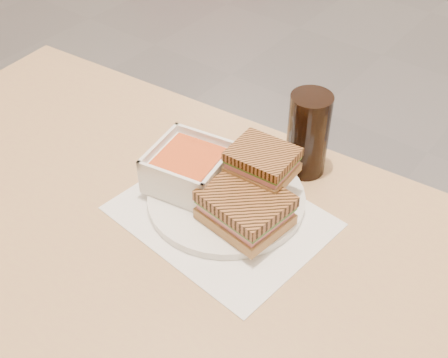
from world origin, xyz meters
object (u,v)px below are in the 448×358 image
Objects in this scene: main_table at (149,261)px; soup_bowl at (189,169)px; plate at (226,198)px; panini_lower at (245,208)px; cola_glass at (308,134)px.

soup_bowl is at bearing 81.00° from main_table.
main_table is 4.47× the size of plate.
panini_lower is (0.06, -0.03, 0.04)m from plate.
panini_lower is at bearing -89.54° from cola_glass.
cola_glass is at bearing 69.21° from plate.
main_table is 8.47× the size of panini_lower.
plate is 0.19m from cola_glass.
soup_bowl is (-0.07, -0.01, 0.04)m from plate.
soup_bowl is 1.02× the size of panini_lower.
plate is 0.08m from panini_lower.
soup_bowl is 0.14m from panini_lower.
plate is (0.09, 0.12, 0.12)m from main_table.
cola_glass is (0.06, 0.16, 0.07)m from plate.
cola_glass is at bearing 52.63° from soup_bowl.
soup_bowl is at bearing 172.15° from panini_lower.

